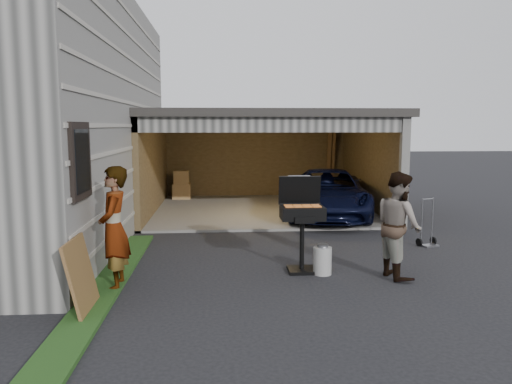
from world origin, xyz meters
TOP-DOWN VIEW (x-y plane):
  - ground at (0.00, 0.00)m, footprint 80.00×80.00m
  - groundcover_strip at (-2.25, -1.00)m, footprint 0.50×8.00m
  - garage at (0.76, 6.79)m, footprint 6.80×6.30m
  - minivan at (2.41, 5.20)m, footprint 2.75×4.76m
  - woman at (-2.10, -0.50)m, footprint 0.49×0.71m
  - man at (2.44, -0.18)m, footprint 0.80×0.95m
  - bbq_grill at (0.90, 0.24)m, footprint 0.73×0.64m
  - propane_tank at (1.22, 0.03)m, footprint 0.39×0.39m
  - plywood_panel at (-2.34, -1.49)m, footprint 0.25×0.92m
  - hand_truck at (3.83, 1.86)m, footprint 0.45×0.40m

SIDE VIEW (x-z plane):
  - ground at x=0.00m, z-range 0.00..0.00m
  - groundcover_strip at x=-2.25m, z-range 0.00..0.06m
  - hand_truck at x=3.83m, z-range -0.31..0.70m
  - propane_tank at x=1.22m, z-range 0.00..0.47m
  - plywood_panel at x=-2.34m, z-range 0.00..1.01m
  - minivan at x=2.41m, z-range 0.00..1.25m
  - man at x=2.44m, z-range 0.00..1.76m
  - woman at x=-2.10m, z-range 0.00..1.90m
  - bbq_grill at x=0.90m, z-range 0.15..1.78m
  - garage at x=0.76m, z-range 0.42..3.32m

